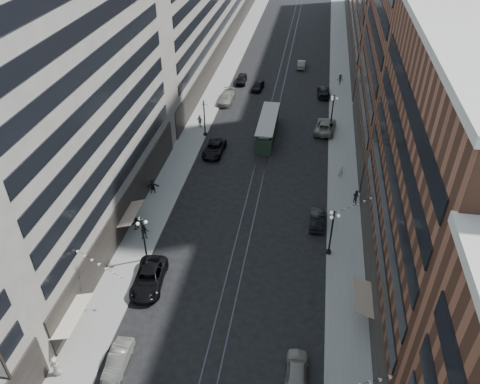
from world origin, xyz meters
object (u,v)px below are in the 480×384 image
Objects in this scene: car_7 at (214,149)px; car_11 at (325,126)px; lamppost_sw_far at (144,238)px; lamppost_se_far at (332,231)px; lamppost_se_mid at (332,111)px; pedestrian_6 at (200,121)px; car_1 at (118,360)px; car_10 at (317,219)px; car_8 at (226,98)px; pedestrian_9 at (340,79)px; car_9 at (241,79)px; car_12 at (324,92)px; car_13 at (258,86)px; car_2 at (149,278)px; pedestrian_8 at (340,171)px; streetcar at (268,128)px; pedestrian_1 at (56,366)px; pedestrian_extra_0 at (136,223)px; car_14 at (301,64)px; pedestrian_5 at (153,186)px; car_4 at (297,371)px; pedestrian_2 at (144,232)px; pedestrian_7 at (356,196)px; lamppost_sw_mid at (204,117)px.

car_7 is 0.91× the size of car_11.
lamppost_se_far is at bearing 12.26° from lamppost_sw_far.
lamppost_se_mid reaches higher than pedestrian_6.
car_10 is (15.38, 20.85, 0.02)m from car_1.
pedestrian_9 is at bearing 30.09° from car_8.
lamppost_se_far is 46.83m from car_9.
car_13 is (-11.64, 0.76, -0.04)m from car_12.
lamppost_sw_far is 0.92× the size of car_2.
lamppost_sw_far is 27.25m from pedestrian_8.
pedestrian_9 is (0.30, 31.13, -0.01)m from pedestrian_8.
streetcar reaches higher than car_13.
pedestrian_1 is 0.44× the size of car_13.
pedestrian_extra_0 is at bearing -127.57° from lamppost_se_mid.
car_10 is at bearing 93.80° from car_14.
pedestrian_1 is 1.22× the size of pedestrian_extra_0.
streetcar is 1.99× the size of car_8.
lamppost_se_mid reaches higher than car_13.
streetcar is at bearing -72.16° from car_9.
car_8 is at bearing -99.88° from car_9.
car_10 is 20.29m from pedestrian_5.
pedestrian_5 reaches higher than car_4.
car_11 is (-0.80, -0.65, -2.25)m from lamppost_se_mid.
car_9 is (-13.87, 58.69, 0.01)m from car_4.
car_11 is (15.95, 43.46, 0.15)m from car_1.
car_1 is 2.75× the size of pedestrian_extra_0.
pedestrian_2 is at bearing 32.08° from pedestrian_8.
streetcar is 6.02× the size of pedestrian_1.
lamppost_se_far reaches higher than pedestrian_1.
car_14 is at bearing 74.74° from car_2.
car_8 is 32.91m from pedestrian_7.
pedestrian_extra_0 is at bearing 112.79° from car_2.
pedestrian_9 is (4.00, 60.69, 0.30)m from car_4.
car_11 is at bearing 91.68° from lamppost_se_far.
pedestrian_8 reaches higher than car_1.
pedestrian_6 is (-3.73, 7.24, 0.35)m from car_7.
lamppost_se_mid is 34.69m from pedestrian_extra_0.
streetcar is 40.96m from car_1.
car_13 is at bearing 58.50° from pedestrian_5.
streetcar is at bearing 7.03° from lamppost_sw_mid.
car_1 is 4.78m from pedestrian_1.
lamppost_se_mid is 23.43m from car_10.
pedestrian_9 is at bearing -93.11° from car_10.
car_10 is 1.01× the size of car_13.
streetcar is 17.56m from car_13.
pedestrian_5 is (-4.38, 14.72, 0.20)m from car_2.
car_7 reaches higher than car_10.
lamppost_se_mid is at bearing -84.76° from pedestrian_9.
car_14 is 2.87× the size of pedestrian_extra_0.
lamppost_se_mid is 0.92× the size of car_2.
car_9 is at bearing -153.22° from pedestrian_extra_0.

